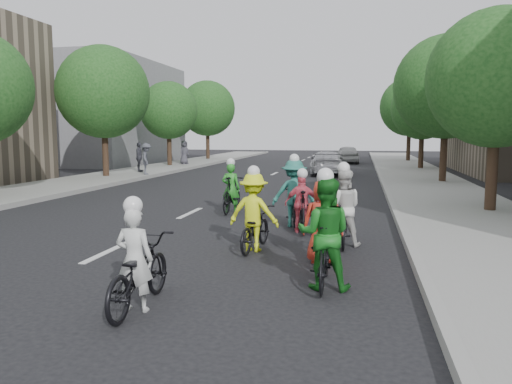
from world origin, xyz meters
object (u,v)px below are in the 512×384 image
(cyclist_3, at_px, (302,208))
(spectator_2, at_px, (184,152))
(cyclist_2, at_px, (254,220))
(cyclist_5, at_px, (232,193))
(follow_car_trail, at_px, (347,154))
(follow_car_lead, at_px, (327,163))
(cyclist_0, at_px, (137,270))
(cyclist_1, at_px, (325,243))
(cyclist_4, at_px, (323,230))
(cyclist_7, at_px, (294,198))
(spectator_0, at_px, (146,159))
(spectator_1, at_px, (139,157))
(cyclist_6, at_px, (343,216))

(cyclist_3, height_order, spectator_2, spectator_2)
(cyclist_2, height_order, cyclist_5, cyclist_2)
(follow_car_trail, bearing_deg, follow_car_lead, 78.69)
(cyclist_3, bearing_deg, cyclist_0, 66.11)
(follow_car_lead, bearing_deg, cyclist_5, 77.94)
(cyclist_0, distance_m, cyclist_2, 3.78)
(cyclist_1, height_order, cyclist_3, cyclist_1)
(cyclist_4, relative_size, cyclist_7, 1.05)
(cyclist_2, height_order, spectator_0, spectator_0)
(cyclist_7, bearing_deg, cyclist_3, 105.71)
(follow_car_lead, distance_m, follow_car_trail, 11.60)
(cyclist_4, bearing_deg, cyclist_7, -77.46)
(cyclist_4, bearing_deg, spectator_2, -68.39)
(spectator_1, bearing_deg, cyclist_6, -161.18)
(cyclist_1, height_order, cyclist_5, cyclist_1)
(follow_car_trail, bearing_deg, cyclist_7, 81.70)
(cyclist_0, height_order, cyclist_7, cyclist_7)
(cyclist_0, height_order, spectator_2, spectator_2)
(cyclist_4, bearing_deg, cyclist_6, -105.23)
(follow_car_lead, height_order, follow_car_trail, follow_car_trail)
(cyclist_1, relative_size, cyclist_3, 1.05)
(follow_car_trail, height_order, spectator_1, spectator_1)
(cyclist_3, xyz_separation_m, follow_car_trail, (0.27, 28.66, 0.11))
(spectator_2, bearing_deg, follow_car_lead, -92.90)
(spectator_0, bearing_deg, cyclist_6, -166.53)
(cyclist_5, xyz_separation_m, cyclist_7, (2.15, -1.82, 0.12))
(cyclist_2, xyz_separation_m, follow_car_trail, (1.01, 30.79, 0.06))
(cyclist_4, bearing_deg, spectator_1, -59.74)
(cyclist_1, xyz_separation_m, cyclist_7, (-1.14, 5.04, 0.02))
(follow_car_trail, bearing_deg, cyclist_0, 79.76)
(cyclist_5, relative_size, follow_car_trail, 0.45)
(cyclist_5, relative_size, spectator_2, 1.10)
(cyclist_6, height_order, spectator_0, spectator_0)
(cyclist_4, distance_m, cyclist_5, 6.14)
(cyclist_1, height_order, cyclist_6, cyclist_1)
(cyclist_4, height_order, follow_car_lead, cyclist_4)
(cyclist_3, height_order, spectator_1, spectator_1)
(spectator_2, bearing_deg, cyclist_7, -129.40)
(cyclist_3, distance_m, cyclist_7, 0.77)
(follow_car_trail, bearing_deg, cyclist_2, 80.97)
(cyclist_3, distance_m, cyclist_4, 2.85)
(cyclist_7, bearing_deg, cyclist_0, 71.44)
(cyclist_3, height_order, cyclist_4, cyclist_4)
(cyclist_3, distance_m, follow_car_trail, 28.66)
(follow_car_lead, relative_size, spectator_0, 2.72)
(follow_car_trail, relative_size, spectator_1, 2.43)
(spectator_1, relative_size, spectator_2, 1.01)
(cyclist_0, distance_m, follow_car_lead, 22.93)
(cyclist_2, bearing_deg, spectator_0, -52.50)
(cyclist_1, distance_m, follow_car_lead, 21.48)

